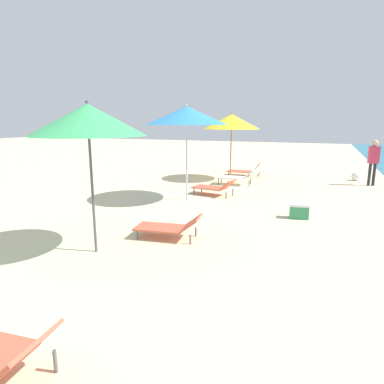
% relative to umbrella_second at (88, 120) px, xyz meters
% --- Properties ---
extents(umbrella_second, '(2.10, 2.10, 2.86)m').
position_rel_umbrella_second_xyz_m(umbrella_second, '(0.00, 0.00, 0.00)').
color(umbrella_second, '#4C4C51').
rests_on(umbrella_second, ground).
extents(lounger_second_shoreside, '(1.49, 0.80, 0.53)m').
position_rel_umbrella_second_xyz_m(lounger_second_shoreside, '(1.00, 1.21, -2.25)').
color(lounger_second_shoreside, '#D8593F').
rests_on(lounger_second_shoreside, ground).
extents(umbrella_third, '(2.50, 2.50, 3.00)m').
position_rel_umbrella_second_xyz_m(umbrella_third, '(0.00, 4.62, 0.15)').
color(umbrella_third, silver).
rests_on(umbrella_third, ground).
extents(lounger_third_shoreside, '(1.53, 0.85, 0.60)m').
position_rel_umbrella_second_xyz_m(lounger_third_shoreside, '(0.60, 5.65, -2.22)').
color(lounger_third_shoreside, '#D8593F').
rests_on(lounger_third_shoreside, ground).
extents(umbrella_farthest, '(2.39, 2.39, 2.84)m').
position_rel_umbrella_second_xyz_m(umbrella_farthest, '(0.26, 8.92, -0.04)').
color(umbrella_farthest, olive).
rests_on(umbrella_farthest, ground).
extents(lounger_farthest_shoreside, '(1.56, 0.77, 0.64)m').
position_rel_umbrella_second_xyz_m(lounger_farthest_shoreside, '(0.64, 10.12, -2.25)').
color(lounger_farthest_shoreside, '#D8593F').
rests_on(lounger_farthest_shoreside, ground).
extents(lounger_farthest_inland, '(1.51, 0.79, 0.63)m').
position_rel_umbrella_second_xyz_m(lounger_farthest_inland, '(0.81, 7.80, -2.17)').
color(lounger_farthest_inland, white).
rests_on(lounger_farthest_inland, ground).
extents(person_walking_mid, '(0.41, 0.31, 1.78)m').
position_rel_umbrella_second_xyz_m(person_walking_mid, '(5.79, 9.59, -1.42)').
color(person_walking_mid, '#262628').
rests_on(person_walking_mid, ground).
extents(beach_ball, '(0.37, 0.37, 0.37)m').
position_rel_umbrella_second_xyz_m(beach_ball, '(5.32, 10.66, -2.33)').
color(beach_ball, white).
rests_on(beach_ball, ground).
extents(cooler_box, '(0.52, 0.35, 0.39)m').
position_rel_umbrella_second_xyz_m(cooler_box, '(3.50, 3.83, -2.32)').
color(cooler_box, '#338C59').
rests_on(cooler_box, ground).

